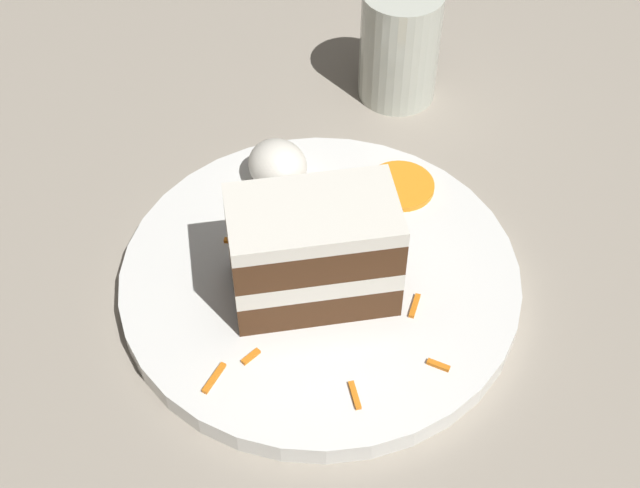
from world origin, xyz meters
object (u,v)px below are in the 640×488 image
(orange_garnish, at_px, (400,186))
(drinking_glass, at_px, (399,52))
(plate, at_px, (320,278))
(cream_dollop, at_px, (278,165))
(cake_slice, at_px, (313,251))

(orange_garnish, height_order, drinking_glass, drinking_glass)
(plate, xyz_separation_m, orange_garnish, (-0.03, 0.11, 0.01))
(plate, distance_m, cream_dollop, 0.11)
(drinking_glass, bearing_deg, cake_slice, -52.04)
(plate, distance_m, cake_slice, 0.06)
(cake_slice, distance_m, cream_dollop, 0.12)
(plate, height_order, cake_slice, cake_slice)
(drinking_glass, bearing_deg, cream_dollop, -72.52)
(cake_slice, relative_size, orange_garnish, 2.42)
(plate, distance_m, drinking_glass, 0.25)
(cream_dollop, bearing_deg, plate, -15.52)
(cake_slice, xyz_separation_m, drinking_glass, (-0.16, 0.21, -0.02))
(cream_dollop, bearing_deg, drinking_glass, 107.48)
(plate, bearing_deg, orange_garnish, 108.22)
(cream_dollop, xyz_separation_m, drinking_glass, (-0.05, 0.17, 0.01))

